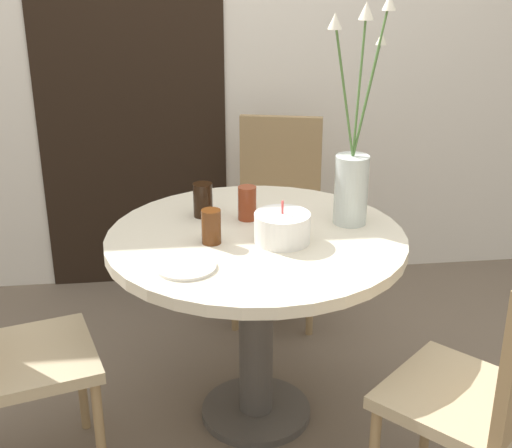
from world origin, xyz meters
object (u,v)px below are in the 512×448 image
object	(u,v)px
drink_glass_0	(247,203)
drink_glass_2	(211,227)
chair_far_back	(0,342)
birthday_cake	(282,228)
chair_left_flank	(278,206)
side_plate	(186,267)
drink_glass_1	(203,200)
chair_near_front	(489,385)
flower_vase	(353,169)

from	to	relation	value
drink_glass_0	drink_glass_2	distance (m)	0.24
chair_far_back	birthday_cake	bearing A→B (deg)	-95.30
chair_left_flank	birthday_cake	world-z (taller)	chair_left_flank
side_plate	drink_glass_1	world-z (taller)	drink_glass_1
chair_near_front	drink_glass_1	distance (m)	1.15
birthday_cake	chair_far_back	bearing A→B (deg)	-169.38
chair_left_flank	drink_glass_0	xyz separation A→B (m)	(-0.22, -0.69, 0.28)
chair_far_back	birthday_cake	world-z (taller)	chair_far_back
drink_glass_0	chair_left_flank	bearing A→B (deg)	72.35
chair_near_front	drink_glass_1	size ratio (longest dim) A/B	7.42
chair_far_back	side_plate	world-z (taller)	chair_far_back
chair_near_front	drink_glass_2	size ratio (longest dim) A/B	7.92
birthday_cake	chair_near_front	bearing A→B (deg)	-48.64
drink_glass_0	drink_glass_2	xyz separation A→B (m)	(-0.14, -0.20, -0.00)
chair_far_back	flower_vase	world-z (taller)	flower_vase
side_plate	drink_glass_1	bearing A→B (deg)	79.94
drink_glass_1	chair_near_front	bearing A→B (deg)	-48.01
flower_vase	drink_glass_0	xyz separation A→B (m)	(-0.36, 0.07, -0.14)
drink_glass_2	chair_far_back	bearing A→B (deg)	-164.45
drink_glass_2	side_plate	bearing A→B (deg)	-116.20
chair_left_flank	chair_near_front	world-z (taller)	same
chair_left_flank	birthday_cake	size ratio (longest dim) A/B	4.93
flower_vase	drink_glass_2	size ratio (longest dim) A/B	6.63
chair_far_back	drink_glass_1	xyz separation A→B (m)	(0.66, 0.43, 0.28)
side_plate	drink_glass_2	xyz separation A→B (m)	(0.09, 0.19, 0.05)
chair_left_flank	side_plate	distance (m)	1.18
chair_left_flank	chair_near_front	bearing A→B (deg)	-61.89
chair_left_flank	drink_glass_2	bearing A→B (deg)	-98.34
flower_vase	drink_glass_1	xyz separation A→B (m)	(-0.52, 0.12, -0.14)
chair_far_back	drink_glass_2	world-z (taller)	chair_far_back
chair_far_back	flower_vase	xyz separation A→B (m)	(1.17, 0.31, 0.42)
side_plate	drink_glass_2	size ratio (longest dim) A/B	1.62
birthday_cake	drink_glass_1	xyz separation A→B (m)	(-0.25, 0.26, 0.01)
drink_glass_1	side_plate	bearing A→B (deg)	-100.06
side_plate	chair_near_front	bearing A→B (deg)	-25.86
chair_near_front	flower_vase	distance (m)	0.85
drink_glass_1	drink_glass_2	world-z (taller)	drink_glass_1
chair_left_flank	birthday_cake	bearing A→B (deg)	-84.14
chair_near_front	side_plate	bearing A→B (deg)	-68.30
chair_left_flank	flower_vase	distance (m)	0.88
chair_near_front	flower_vase	world-z (taller)	flower_vase
drink_glass_0	drink_glass_1	world-z (taller)	drink_glass_1
side_plate	drink_glass_2	distance (m)	0.21
chair_near_front	drink_glass_0	size ratio (longest dim) A/B	7.50
chair_near_front	birthday_cake	world-z (taller)	chair_near_front
flower_vase	side_plate	bearing A→B (deg)	-152.44
chair_far_back	chair_near_front	distance (m)	1.46
chair_far_back	drink_glass_0	distance (m)	0.94
birthday_cake	drink_glass_2	xyz separation A→B (m)	(-0.23, 0.02, 0.01)
chair_far_back	drink_glass_2	bearing A→B (deg)	-90.37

